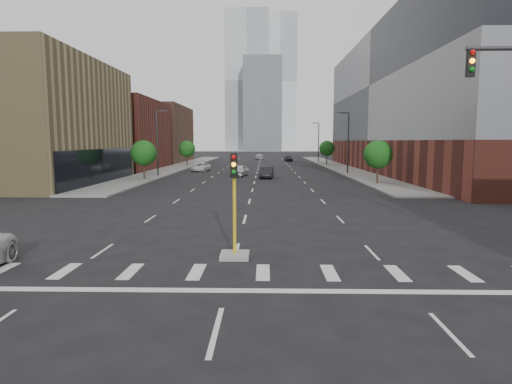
{
  "coord_description": "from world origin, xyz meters",
  "views": [
    {
      "loc": [
        1.27,
        -8.54,
        4.89
      ],
      "look_at": [
        0.84,
        11.48,
        2.5
      ],
      "focal_mm": 30.0,
      "sensor_mm": 36.0,
      "label": 1
    }
  ],
  "objects_px": {
    "median_traffic_signal": "(235,235)",
    "car_far_left": "(201,167)",
    "car_deep_right": "(288,159)",
    "car_mid_right": "(267,172)",
    "car_near_left": "(240,170)",
    "car_distant": "(259,156)"
  },
  "relations": [
    {
      "from": "car_near_left",
      "to": "car_far_left",
      "type": "bearing_deg",
      "value": 135.05
    },
    {
      "from": "median_traffic_signal",
      "to": "car_deep_right",
      "type": "height_order",
      "value": "median_traffic_signal"
    },
    {
      "from": "car_distant",
      "to": "car_deep_right",
      "type": "bearing_deg",
      "value": -53.38
    },
    {
      "from": "car_far_left",
      "to": "car_distant",
      "type": "relative_size",
      "value": 1.05
    },
    {
      "from": "car_near_left",
      "to": "car_distant",
      "type": "distance_m",
      "value": 56.53
    },
    {
      "from": "median_traffic_signal",
      "to": "car_far_left",
      "type": "relative_size",
      "value": 0.91
    },
    {
      "from": "car_mid_right",
      "to": "car_deep_right",
      "type": "relative_size",
      "value": 0.99
    },
    {
      "from": "car_distant",
      "to": "car_far_left",
      "type": "bearing_deg",
      "value": -96.07
    },
    {
      "from": "median_traffic_signal",
      "to": "car_far_left",
      "type": "bearing_deg",
      "value": 99.99
    },
    {
      "from": "median_traffic_signal",
      "to": "car_far_left",
      "type": "xyz_separation_m",
      "value": [
        -9.16,
        52.01,
        -0.3
      ]
    },
    {
      "from": "car_deep_right",
      "to": "car_distant",
      "type": "relative_size",
      "value": 1.01
    },
    {
      "from": "car_near_left",
      "to": "car_mid_right",
      "type": "xyz_separation_m",
      "value": [
        3.81,
        -3.21,
        -0.05
      ]
    },
    {
      "from": "median_traffic_signal",
      "to": "car_distant",
      "type": "height_order",
      "value": "median_traffic_signal"
    },
    {
      "from": "car_mid_right",
      "to": "car_deep_right",
      "type": "height_order",
      "value": "car_mid_right"
    },
    {
      "from": "car_near_left",
      "to": "car_distant",
      "type": "bearing_deg",
      "value": 97.84
    },
    {
      "from": "median_traffic_signal",
      "to": "car_near_left",
      "type": "relative_size",
      "value": 0.93
    },
    {
      "from": "car_mid_right",
      "to": "car_deep_right",
      "type": "distance_m",
      "value": 48.34
    },
    {
      "from": "car_mid_right",
      "to": "car_far_left",
      "type": "relative_size",
      "value": 0.95
    },
    {
      "from": "car_near_left",
      "to": "car_mid_right",
      "type": "distance_m",
      "value": 4.98
    },
    {
      "from": "car_deep_right",
      "to": "median_traffic_signal",
      "type": "bearing_deg",
      "value": -95.96
    },
    {
      "from": "car_near_left",
      "to": "car_deep_right",
      "type": "bearing_deg",
      "value": 88.16
    },
    {
      "from": "median_traffic_signal",
      "to": "car_distant",
      "type": "distance_m",
      "value": 98.79
    }
  ]
}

